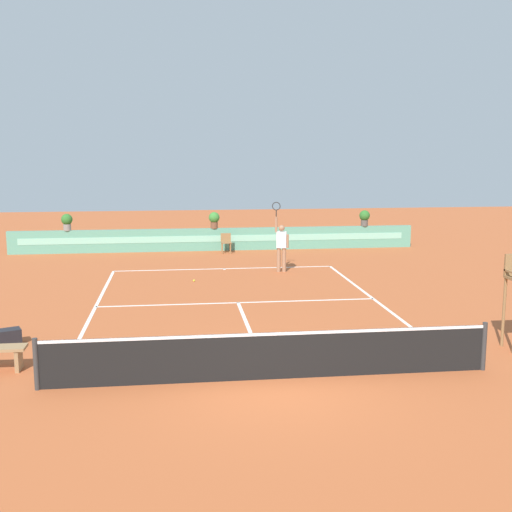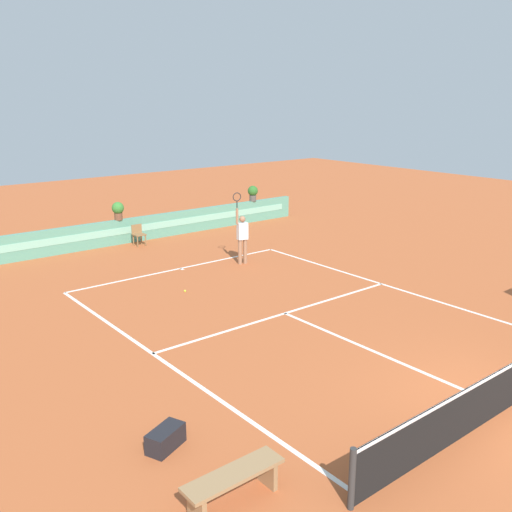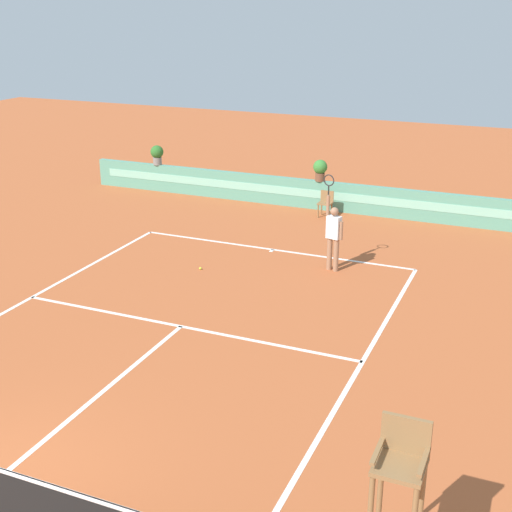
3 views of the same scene
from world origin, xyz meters
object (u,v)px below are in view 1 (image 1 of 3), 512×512
Objects in this scene: tennis_player at (281,244)px; potted_plant_far_left at (67,221)px; tennis_ball_near_baseline at (194,280)px; potted_plant_far_right at (365,217)px; gear_bag at (5,337)px; potted_plant_centre at (214,219)px; ball_kid_chair at (226,242)px.

tennis_player is 10.08m from potted_plant_far_left.
tennis_ball_near_baseline is 0.09× the size of potted_plant_far_right.
gear_bag is 10.29× the size of tennis_ball_near_baseline.
potted_plant_centre is (1.11, 6.74, 1.38)m from tennis_ball_near_baseline.
potted_plant_centre is (-0.47, 0.73, 0.93)m from ball_kid_chair.
tennis_player is at bearing -70.22° from ball_kid_chair.
gear_bag is (-6.12, -12.68, -0.30)m from ball_kid_chair.
potted_plant_centre reaches higher than ball_kid_chair.
ball_kid_chair is at bearing -6.11° from potted_plant_far_left.
potted_plant_far_right is at bearing 0.00° from potted_plant_far_left.
tennis_ball_near_baseline is (-3.25, -1.35, -1.02)m from tennis_player.
potted_plant_far_left is (-13.26, 0.00, 0.00)m from potted_plant_far_right.
tennis_player is 3.66m from tennis_ball_near_baseline.
potted_plant_far_right is at bearing 6.50° from ball_kid_chair.
gear_bag is 13.49m from potted_plant_far_left.
potted_plant_far_right is 13.26m from potted_plant_far_left.
potted_plant_far_right is (6.89, 0.00, 0.00)m from potted_plant_centre.
potted_plant_far_right is (8.00, 6.74, 1.38)m from tennis_ball_near_baseline.
potted_plant_far_right is at bearing 46.93° from gear_bag.
ball_kid_chair is at bearing -57.56° from potted_plant_centre.
gear_bag is 18.40m from potted_plant_far_right.
potted_plant_centre is at bearing 0.00° from potted_plant_far_left.
gear_bag reaches higher than tennis_ball_near_baseline.
potted_plant_centre is at bearing 67.15° from gear_bag.
potted_plant_far_left is at bearing 173.89° from ball_kid_chair.
potted_plant_far_left is (-8.51, 5.38, 0.36)m from tennis_player.
ball_kid_chair is 6.53m from potted_plant_far_right.
ball_kid_chair is 12.50× the size of tennis_ball_near_baseline.
tennis_ball_near_baseline is at bearing -99.37° from potted_plant_centre.
potted_plant_far_right reaches higher than tennis_ball_near_baseline.
gear_bag is 11.22m from tennis_player.
tennis_player is (1.67, -4.65, 0.57)m from ball_kid_chair.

